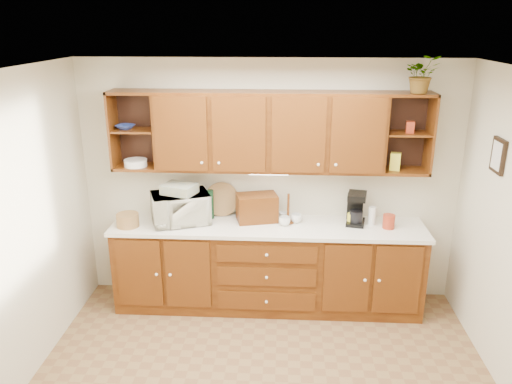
# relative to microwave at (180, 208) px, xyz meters

# --- Properties ---
(ceiling) EXTENTS (4.00, 4.00, 0.00)m
(ceiling) POSITION_rel_microwave_xyz_m (0.91, -1.46, 1.50)
(ceiling) COLOR white
(ceiling) RESTS_ON back_wall
(back_wall) EXTENTS (4.00, 0.00, 4.00)m
(back_wall) POSITION_rel_microwave_xyz_m (0.91, 0.29, 0.20)
(back_wall) COLOR beige
(back_wall) RESTS_ON floor
(base_cabinets) EXTENTS (3.20, 0.60, 0.90)m
(base_cabinets) POSITION_rel_microwave_xyz_m (0.91, -0.01, -0.65)
(base_cabinets) COLOR #3A1706
(base_cabinets) RESTS_ON floor
(countertop) EXTENTS (3.24, 0.64, 0.04)m
(countertop) POSITION_rel_microwave_xyz_m (0.91, -0.02, -0.18)
(countertop) COLOR white
(countertop) RESTS_ON base_cabinets
(upper_cabinets) EXTENTS (3.20, 0.33, 0.80)m
(upper_cabinets) POSITION_rel_microwave_xyz_m (0.92, 0.13, 0.79)
(upper_cabinets) COLOR #3A1706
(upper_cabinets) RESTS_ON back_wall
(undercabinet_light) EXTENTS (0.40, 0.05, 0.02)m
(undercabinet_light) POSITION_rel_microwave_xyz_m (0.91, 0.08, 0.37)
(undercabinet_light) COLOR white
(undercabinet_light) RESTS_ON upper_cabinets
(framed_picture) EXTENTS (0.03, 0.24, 0.30)m
(framed_picture) POSITION_rel_microwave_xyz_m (2.89, -0.56, 0.75)
(framed_picture) COLOR black
(framed_picture) RESTS_ON right_wall
(wicker_basket) EXTENTS (0.30, 0.30, 0.13)m
(wicker_basket) POSITION_rel_microwave_xyz_m (-0.52, -0.14, -0.09)
(wicker_basket) COLOR #A26F43
(wicker_basket) RESTS_ON countertop
(microwave) EXTENTS (0.68, 0.57, 0.32)m
(microwave) POSITION_rel_microwave_xyz_m (0.00, 0.00, 0.00)
(microwave) COLOR #EEE8CE
(microwave) RESTS_ON countertop
(towel_stack) EXTENTS (0.39, 0.34, 0.10)m
(towel_stack) POSITION_rel_microwave_xyz_m (0.00, 0.00, 0.21)
(towel_stack) COLOR #DBBE67
(towel_stack) RESTS_ON microwave
(wine_bottle) EXTENTS (0.09, 0.09, 0.31)m
(wine_bottle) POSITION_rel_microwave_xyz_m (0.30, 0.13, -0.00)
(wine_bottle) COLOR black
(wine_bottle) RESTS_ON countertop
(woven_tray) EXTENTS (0.38, 0.14, 0.36)m
(woven_tray) POSITION_rel_microwave_xyz_m (0.40, 0.23, -0.15)
(woven_tray) COLOR #A26F43
(woven_tray) RESTS_ON countertop
(bread_box) EXTENTS (0.46, 0.35, 0.29)m
(bread_box) POSITION_rel_microwave_xyz_m (0.79, 0.10, -0.02)
(bread_box) COLOR #3A1706
(bread_box) RESTS_ON countertop
(mug_tree) EXTENTS (0.26, 0.27, 0.32)m
(mug_tree) POSITION_rel_microwave_xyz_m (1.12, 0.05, -0.11)
(mug_tree) COLOR #3A1706
(mug_tree) RESTS_ON countertop
(canister_red) EXTENTS (0.15, 0.15, 0.14)m
(canister_red) POSITION_rel_microwave_xyz_m (2.14, -0.04, -0.09)
(canister_red) COLOR #992C16
(canister_red) RESTS_ON countertop
(canister_white) EXTENTS (0.09, 0.09, 0.20)m
(canister_white) POSITION_rel_microwave_xyz_m (1.98, 0.05, -0.06)
(canister_white) COLOR white
(canister_white) RESTS_ON countertop
(canister_yellow) EXTENTS (0.10, 0.10, 0.12)m
(canister_yellow) POSITION_rel_microwave_xyz_m (1.77, 0.05, -0.10)
(canister_yellow) COLOR yellow
(canister_yellow) RESTS_ON countertop
(coffee_maker) EXTENTS (0.23, 0.27, 0.34)m
(coffee_maker) POSITION_rel_microwave_xyz_m (1.82, 0.08, 0.00)
(coffee_maker) COLOR black
(coffee_maker) RESTS_ON countertop
(bowl_stack) EXTENTS (0.23, 0.23, 0.04)m
(bowl_stack) POSITION_rel_microwave_xyz_m (-0.55, 0.12, 0.82)
(bowl_stack) COLOR navy
(bowl_stack) RESTS_ON upper_cabinets
(plate_stack) EXTENTS (0.30, 0.30, 0.07)m
(plate_stack) POSITION_rel_microwave_xyz_m (-0.46, 0.09, 0.46)
(plate_stack) COLOR white
(plate_stack) RESTS_ON upper_cabinets
(pantry_box_yellow) EXTENTS (0.12, 0.10, 0.18)m
(pantry_box_yellow) POSITION_rel_microwave_xyz_m (2.18, 0.10, 0.51)
(pantry_box_yellow) COLOR yellow
(pantry_box_yellow) RESTS_ON upper_cabinets
(pantry_box_red) EXTENTS (0.08, 0.08, 0.11)m
(pantry_box_red) POSITION_rel_microwave_xyz_m (2.29, 0.10, 0.86)
(pantry_box_red) COLOR #992C16
(pantry_box_red) RESTS_ON upper_cabinets
(potted_plant) EXTENTS (0.32, 0.28, 0.35)m
(potted_plant) POSITION_rel_microwave_xyz_m (2.34, 0.06, 1.37)
(potted_plant) COLOR #999999
(potted_plant) RESTS_ON upper_cabinets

